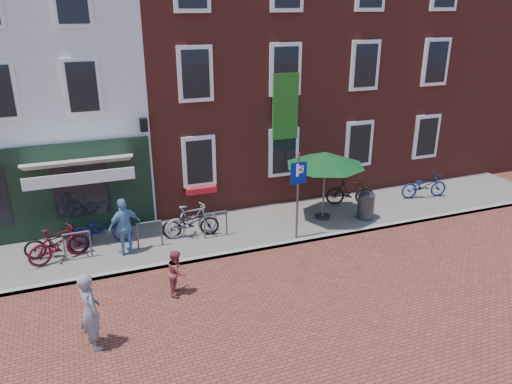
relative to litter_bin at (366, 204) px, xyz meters
name	(u,v)px	position (x,y,z in m)	size (l,w,h in m)	color
ground	(211,260)	(-5.55, -0.78, -0.62)	(80.00, 80.00, 0.00)	brown
sidewalk	(229,231)	(-4.55, 0.72, -0.57)	(24.00, 3.00, 0.10)	slate
building_stucco	(10,75)	(-10.55, 6.22, 3.88)	(8.00, 8.00, 9.00)	silver
building_brick_mid	(207,53)	(-3.55, 6.22, 4.38)	(6.00, 8.00, 10.00)	maroon
building_brick_right	(344,48)	(2.45, 6.22, 4.38)	(6.00, 8.00, 10.00)	maroon
filler_right	(464,55)	(8.95, 6.22, 3.88)	(7.00, 8.00, 9.00)	maroon
litter_bin	(366,204)	(0.00, 0.00, 0.00)	(0.54, 0.54, 1.00)	#3D3D3F
parking_sign	(298,185)	(-2.77, -0.54, 1.21)	(0.50, 0.08, 2.72)	#4C4C4F
parasol	(326,156)	(-1.32, 0.52, 1.64)	(2.58, 2.58, 2.39)	#4C4C4F
woman	(90,311)	(-8.89, -3.53, 0.27)	(0.64, 0.42, 1.77)	gray
boy	(177,272)	(-6.79, -2.12, -0.02)	(0.57, 0.45, 1.18)	#94393B
cafe_person	(125,226)	(-7.74, 0.34, 0.31)	(0.97, 0.41, 1.66)	#6596BC
bicycle_0	(57,241)	(-9.59, 0.79, -0.06)	(0.61, 1.75, 0.92)	black
bicycle_1	(58,244)	(-9.54, 0.52, -0.01)	(0.48, 1.70, 1.02)	#590A17
bicycle_2	(102,229)	(-8.33, 1.17, -0.06)	(0.61, 1.75, 0.92)	#181550
bicycle_3	(192,220)	(-5.70, 0.77, -0.01)	(0.48, 1.70, 1.02)	#98999B
bicycle_4	(190,223)	(-5.76, 0.71, -0.06)	(0.61, 1.75, 0.92)	black
bicycle_5	(350,191)	(0.12, 1.21, -0.01)	(0.48, 1.70, 1.02)	black
bicycle_6	(424,186)	(3.03, 0.86, -0.06)	(0.61, 1.75, 0.92)	#0A1C52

